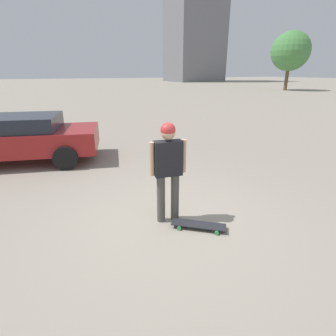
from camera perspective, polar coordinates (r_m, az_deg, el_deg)
The scene contains 6 objects.
ground_plane at distance 4.81m, azimuth 0.00°, elevation -11.09°, with size 220.00×220.00×0.00m, color gray.
person at distance 4.35m, azimuth 0.00°, elevation 0.87°, with size 0.25×0.63×1.75m.
skateboard at distance 4.55m, azimuth 6.66°, elevation -12.19°, with size 0.73×0.87×0.08m.
car_parked_near at distance 8.64m, azimuth -29.07°, elevation 5.79°, with size 2.75×4.49×1.35m.
building_block_distant at distance 78.12m, azimuth 5.89°, elevation 30.31°, with size 12.33×12.78×32.60m.
tree_distant at distance 42.62m, azimuth 25.13°, elevation 22.03°, with size 5.16×5.16×7.73m.
Camera 1 is at (3.74, -1.69, 2.50)m, focal length 28.00 mm.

